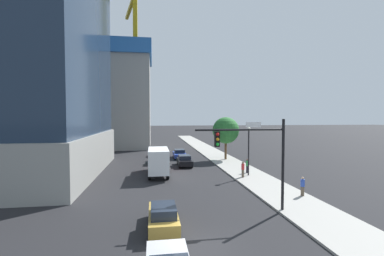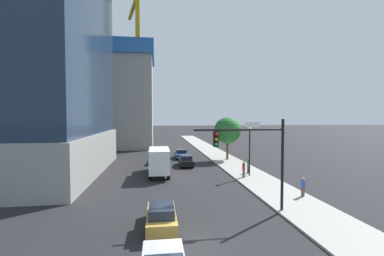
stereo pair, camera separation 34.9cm
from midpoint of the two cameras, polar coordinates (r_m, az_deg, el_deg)
name	(u,v)px [view 1 (the left image)]	position (r m, az deg, el deg)	size (l,w,h in m)	color
ground_plane	(196,248)	(14.96, 0.22, -24.63)	(400.00, 400.00, 0.00)	black
sidewalk	(237,168)	(35.54, 9.51, -8.56)	(4.47, 120.00, 0.15)	#9E9B93
construction_building	(117,91)	(61.81, -16.11, 7.74)	(15.42, 17.07, 32.77)	#9E9B93
traffic_light_pole	(255,149)	(18.84, 13.04, -4.44)	(6.47, 0.48, 6.52)	black
street_lamp	(249,144)	(30.45, 11.92, -3.33)	(0.44, 0.44, 5.53)	black
street_tree	(226,130)	(41.46, 7.12, -0.53)	(4.17, 4.17, 6.66)	brown
car_blue	(179,154)	(43.58, -2.99, -5.66)	(1.95, 4.59, 1.45)	#233D9E
car_red	(156,152)	(46.41, -7.97, -5.27)	(1.73, 4.77, 1.31)	red
car_black	(184,161)	(36.68, -1.93, -7.13)	(1.87, 4.30, 1.51)	black
car_gold	(163,216)	(16.88, -6.92, -18.58)	(1.76, 4.31, 1.55)	#AD8938
car_green	(157,158)	(39.29, -7.87, -6.49)	(1.94, 4.23, 1.51)	#1E6638
box_truck	(158,160)	(31.04, -7.71, -6.89)	(2.27, 7.39, 3.20)	#B21E1E
pedestrian_green_shirt	(247,166)	(32.19, 11.65, -8.06)	(0.34, 0.34, 1.66)	black
pedestrian_red_shirt	(243,169)	(29.76, 10.70, -8.83)	(0.34, 0.34, 1.73)	brown
pedestrian_blue_shirt	(303,186)	(24.41, 22.57, -11.63)	(0.34, 0.34, 1.60)	brown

